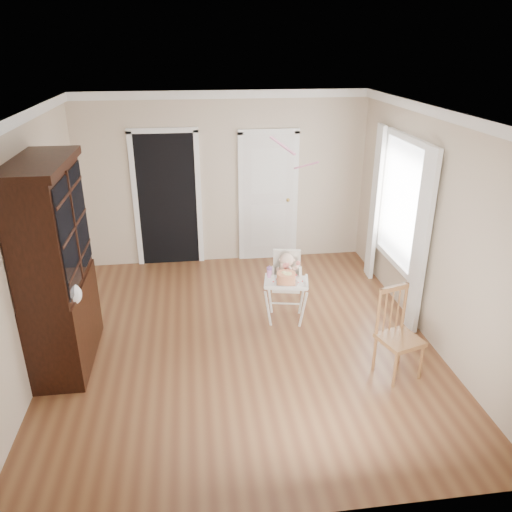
{
  "coord_description": "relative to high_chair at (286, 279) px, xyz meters",
  "views": [
    {
      "loc": [
        -0.52,
        -5.16,
        3.37
      ],
      "look_at": [
        0.22,
        0.33,
        0.97
      ],
      "focal_mm": 35.0,
      "sensor_mm": 36.0,
      "label": 1
    }
  ],
  "objects": [
    {
      "name": "wall_back",
      "position": [
        -0.62,
        2.08,
        0.77
      ],
      "size": [
        4.5,
        0.0,
        4.5
      ],
      "primitive_type": "plane",
      "rotation": [
        1.57,
        0.0,
        0.0
      ],
      "color": "#C5B19A",
      "rests_on": "floor"
    },
    {
      "name": "baby",
      "position": [
        0.01,
        0.02,
        0.13
      ],
      "size": [
        0.27,
        0.23,
        0.41
      ],
      "rotation": [
        0.0,
        0.0,
        -0.2
      ],
      "color": "beige",
      "rests_on": "high_chair"
    },
    {
      "name": "cake",
      "position": [
        -0.05,
        -0.25,
        0.14
      ],
      "size": [
        0.3,
        0.3,
        0.14
      ],
      "color": "silver",
      "rests_on": "high_chair"
    },
    {
      "name": "window_right",
      "position": [
        1.56,
        0.38,
        0.7
      ],
      "size": [
        0.13,
        1.84,
        2.3
      ],
      "color": "white",
      "rests_on": "wall_right"
    },
    {
      "name": "ceiling",
      "position": [
        -0.62,
        -0.42,
        2.12
      ],
      "size": [
        5.0,
        5.0,
        0.0
      ],
      "primitive_type": "plane",
      "rotation": [
        3.14,
        0.0,
        0.0
      ],
      "color": "white",
      "rests_on": "wall_back"
    },
    {
      "name": "closet_door",
      "position": [
        0.09,
        2.06,
        0.44
      ],
      "size": [
        0.96,
        0.09,
        2.13
      ],
      "color": "white",
      "rests_on": "wall_back"
    },
    {
      "name": "floor",
      "position": [
        -0.62,
        -0.42,
        -0.58
      ],
      "size": [
        5.0,
        5.0,
        0.0
      ],
      "primitive_type": "plane",
      "color": "brown",
      "rests_on": "ground"
    },
    {
      "name": "crown_molding",
      "position": [
        -0.62,
        -0.42,
        2.06
      ],
      "size": [
        4.5,
        5.0,
        0.12
      ],
      "primitive_type": null,
      "color": "white",
      "rests_on": "ceiling"
    },
    {
      "name": "doorway",
      "position": [
        -1.52,
        2.06,
        0.53
      ],
      "size": [
        1.06,
        0.05,
        2.22
      ],
      "color": "black",
      "rests_on": "wall_back"
    },
    {
      "name": "high_chair",
      "position": [
        0.0,
        0.0,
        0.0
      ],
      "size": [
        0.65,
        0.76,
        0.95
      ],
      "rotation": [
        0.0,
        0.0,
        -0.2
      ],
      "color": "white",
      "rests_on": "floor"
    },
    {
      "name": "streamer",
      "position": [
        -0.04,
        0.26,
        1.64
      ],
      "size": [
        0.24,
        0.45,
        0.15
      ],
      "primitive_type": null,
      "rotation": [
        0.26,
        0.0,
        0.45
      ],
      "color": "pink",
      "rests_on": "ceiling"
    },
    {
      "name": "wall_left",
      "position": [
        -2.87,
        -0.42,
        0.77
      ],
      "size": [
        0.0,
        5.0,
        5.0
      ],
      "primitive_type": "plane",
      "rotation": [
        1.57,
        0.0,
        1.57
      ],
      "color": "#C5B19A",
      "rests_on": "floor"
    },
    {
      "name": "sippy_cup",
      "position": [
        -0.23,
        -0.05,
        0.14
      ],
      "size": [
        0.07,
        0.07,
        0.17
      ],
      "rotation": [
        0.0,
        0.0,
        -0.2
      ],
      "color": "pink",
      "rests_on": "high_chair"
    },
    {
      "name": "wall_right",
      "position": [
        1.63,
        -0.42,
        0.77
      ],
      "size": [
        0.0,
        5.0,
        5.0
      ],
      "primitive_type": "plane",
      "rotation": [
        1.57,
        0.0,
        -1.57
      ],
      "color": "#C5B19A",
      "rests_on": "floor"
    },
    {
      "name": "dining_chair",
      "position": [
        0.98,
        -1.27,
        -0.12
      ],
      "size": [
        0.5,
        0.5,
        0.99
      ],
      "rotation": [
        0.0,
        0.0,
        0.29
      ],
      "color": "brown",
      "rests_on": "floor"
    },
    {
      "name": "china_cabinet",
      "position": [
        -2.6,
        -0.55,
        0.57
      ],
      "size": [
        0.61,
        1.37,
        2.31
      ],
      "color": "black",
      "rests_on": "floor"
    }
  ]
}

